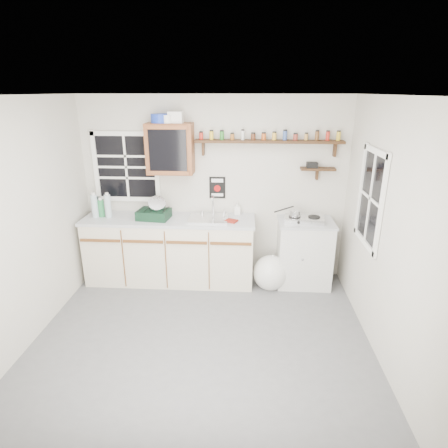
% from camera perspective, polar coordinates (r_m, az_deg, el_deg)
% --- Properties ---
extents(room, '(3.64, 3.24, 2.54)m').
position_cam_1_polar(room, '(3.67, -3.78, -0.92)').
color(room, '#58585B').
rests_on(room, ground).
extents(main_cabinet, '(2.31, 0.63, 0.92)m').
position_cam_1_polar(main_cabinet, '(5.24, -8.17, -3.86)').
color(main_cabinet, beige).
rests_on(main_cabinet, floor).
extents(right_cabinet, '(0.73, 0.57, 0.91)m').
position_cam_1_polar(right_cabinet, '(5.23, 12.07, -4.26)').
color(right_cabinet, beige).
rests_on(right_cabinet, floor).
extents(sink, '(0.52, 0.44, 0.29)m').
position_cam_1_polar(sink, '(5.00, -2.38, 0.91)').
color(sink, silver).
rests_on(sink, main_cabinet).
extents(upper_cabinet, '(0.60, 0.32, 0.65)m').
position_cam_1_polar(upper_cabinet, '(5.00, -8.20, 11.28)').
color(upper_cabinet, brown).
rests_on(upper_cabinet, wall_back).
extents(upper_cabinet_clutter, '(0.41, 0.24, 0.14)m').
position_cam_1_polar(upper_cabinet_clutter, '(4.97, -8.80, 15.66)').
color(upper_cabinet_clutter, '#1B36AF').
rests_on(upper_cabinet_clutter, upper_cabinet).
extents(spice_shelf, '(1.91, 0.18, 0.34)m').
position_cam_1_polar(spice_shelf, '(4.96, 6.86, 12.52)').
color(spice_shelf, '#321F0D').
rests_on(spice_shelf, wall_back).
extents(secondary_shelf, '(0.45, 0.16, 0.24)m').
position_cam_1_polar(secondary_shelf, '(5.10, 13.85, 8.24)').
color(secondary_shelf, '#321F0D').
rests_on(secondary_shelf, wall_back).
extents(warning_sign, '(0.22, 0.02, 0.30)m').
position_cam_1_polar(warning_sign, '(5.16, -1.03, 5.57)').
color(warning_sign, black).
rests_on(warning_sign, wall_back).
extents(window_back, '(0.93, 0.03, 0.98)m').
position_cam_1_polar(window_back, '(5.35, -14.67, 8.40)').
color(window_back, black).
rests_on(window_back, wall_back).
extents(window_right, '(0.03, 0.78, 1.08)m').
position_cam_1_polar(window_right, '(4.31, 21.48, 3.67)').
color(window_right, black).
rests_on(window_right, wall_back).
extents(water_bottles, '(0.26, 0.12, 0.34)m').
position_cam_1_polar(water_bottles, '(5.29, -18.22, 2.57)').
color(water_bottles, '#ACC3CA').
rests_on(water_bottles, main_cabinet).
extents(dish_rack, '(0.44, 0.36, 0.31)m').
position_cam_1_polar(dish_rack, '(5.06, -10.49, 1.87)').
color(dish_rack, black).
rests_on(dish_rack, main_cabinet).
extents(soap_bottle, '(0.09, 0.09, 0.18)m').
position_cam_1_polar(soap_bottle, '(5.16, 1.99, 2.41)').
color(soap_bottle, white).
rests_on(soap_bottle, main_cabinet).
extents(rag, '(0.19, 0.18, 0.02)m').
position_cam_1_polar(rag, '(4.89, 1.11, 0.48)').
color(rag, maroon).
rests_on(rag, main_cabinet).
extents(hotplate, '(0.54, 0.33, 0.07)m').
position_cam_1_polar(hotplate, '(5.03, 12.12, 0.74)').
color(hotplate, silver).
rests_on(hotplate, right_cabinet).
extents(saucepan, '(0.33, 0.21, 0.15)m').
position_cam_1_polar(saucepan, '(4.99, 10.65, 1.61)').
color(saucepan, silver).
rests_on(saucepan, hotplate).
extents(trash_bag, '(0.45, 0.40, 0.51)m').
position_cam_1_polar(trash_bag, '(5.13, 7.11, -7.36)').
color(trash_bag, white).
rests_on(trash_bag, floor).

